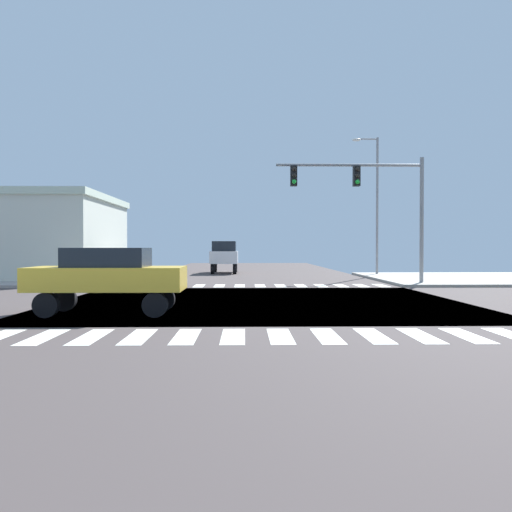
% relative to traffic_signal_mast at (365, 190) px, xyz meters
% --- Properties ---
extents(ground, '(90.00, 90.00, 0.05)m').
position_rel_traffic_signal_mast_xyz_m(ground, '(-5.47, -7.56, -4.78)').
color(ground, '#453C3B').
extents(sidewalk_corner_ne, '(12.00, 12.00, 0.14)m').
position_rel_traffic_signal_mast_xyz_m(sidewalk_corner_ne, '(7.53, 4.44, -4.69)').
color(sidewalk_corner_ne, '#A09B91').
rests_on(sidewalk_corner_ne, ground).
extents(sidewalk_corner_nw, '(12.00, 12.00, 0.14)m').
position_rel_traffic_signal_mast_xyz_m(sidewalk_corner_nw, '(-18.47, 4.44, -4.69)').
color(sidewalk_corner_nw, '#9E9793').
rests_on(sidewalk_corner_nw, ground).
extents(crosswalk_near, '(13.50, 2.00, 0.01)m').
position_rel_traffic_signal_mast_xyz_m(crosswalk_near, '(-5.72, -14.86, -4.75)').
color(crosswalk_near, white).
rests_on(crosswalk_near, ground).
extents(crosswalk_far, '(13.50, 2.00, 0.01)m').
position_rel_traffic_signal_mast_xyz_m(crosswalk_far, '(-5.72, -0.26, -4.75)').
color(crosswalk_far, white).
rests_on(crosswalk_far, ground).
extents(traffic_signal_mast, '(7.40, 0.55, 6.40)m').
position_rel_traffic_signal_mast_xyz_m(traffic_signal_mast, '(0.00, 0.00, 0.00)').
color(traffic_signal_mast, gray).
rests_on(traffic_signal_mast, ground).
extents(street_lamp, '(1.78, 0.32, 9.20)m').
position_rel_traffic_signal_mast_xyz_m(street_lamp, '(2.63, 8.65, 0.65)').
color(street_lamp, gray).
rests_on(street_lamp, ground).
extents(suv_farside_1, '(1.96, 4.60, 2.34)m').
position_rel_traffic_signal_mast_xyz_m(suv_farside_1, '(-7.47, 12.69, -3.36)').
color(suv_farside_1, black).
rests_on(suv_farside_1, ground).
extents(sedan_trailing_2, '(4.30, 1.80, 1.88)m').
position_rel_traffic_signal_mast_xyz_m(sedan_trailing_2, '(-9.86, -11.06, -3.64)').
color(sedan_trailing_2, black).
rests_on(sedan_trailing_2, ground).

